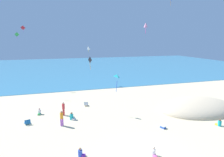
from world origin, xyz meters
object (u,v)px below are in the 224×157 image
Objects in this scene: person_6 at (81,153)px; kite_black at (90,60)px; kite_teal at (117,76)px; person_5 at (62,117)px; person_2 at (72,117)px; beach_chair_near_camera at (86,104)px; kite_red at (23,28)px; cooler_box at (163,127)px; person_0 at (219,123)px; person_3 at (154,152)px; beach_chair_far_right at (27,122)px; kite_white at (88,47)px; person_1 at (39,112)px; kite_green at (17,35)px; person_4 at (63,108)px; kite_pink at (146,25)px.

kite_black reaches higher than person_6.
person_5 is at bearing 113.15° from kite_teal.
person_2 is 1.20× the size of person_6.
kite_red is (-8.53, 14.04, 10.34)m from beach_chair_near_camera.
person_6 is (-8.46, -2.44, 0.13)m from cooler_box.
beach_chair_near_camera is 15.52m from person_0.
beach_chair_far_right is at bearing -131.13° from person_3.
beach_chair_near_camera is at bearing -102.25° from kite_white.
cooler_box is 9.76m from kite_teal.
kite_red is at bearing 18.23° from person_0.
kite_white is (5.11, 24.20, 6.87)m from person_6.
person_6 is 25.67m from kite_white.
person_3 is 30.94m from kite_red.
person_2 reaches higher than beach_chair_near_camera.
person_5 reaches higher than person_6.
person_2 is at bearing 103.45° from kite_teal.
person_6 is at bearing 140.95° from kite_teal.
person_6 is at bearing 29.46° from person_1.
kite_green reaches higher than person_1.
kite_green is 5.20m from kite_red.
kite_teal is (3.30, -7.71, 5.41)m from person_5.
kite_white is (8.54, 14.28, 6.85)m from person_1.
kite_teal reaches higher than person_0.
person_6 is (-0.07, -7.25, -0.05)m from person_2.
person_5 is (-15.25, 4.63, 0.64)m from person_0.
person_5 is at bearing 156.44° from beach_chair_near_camera.
kite_black is at bearing 45.77° from person_4.
person_4 is at bearing -169.63° from kite_black.
beach_chair_far_right is 1.07× the size of person_0.
kite_pink is 1.09× the size of kite_green.
kite_pink is (11.40, -3.96, 9.83)m from person_1.
person_0 is 0.60× the size of kite_teal.
kite_black is at bearing -165.22° from person_3.
kite_green is at bearing -161.24° from kite_white.
person_6 is at bearing -72.00° from kite_green.
cooler_box is 5.86m from person_0.
person_4 is (3.73, 1.50, 0.67)m from beach_chair_far_right.
kite_pink is 23.97m from kite_red.
kite_red reaches higher than kite_black.
kite_black is 18.70m from kite_red.
kite_white is at bearing -178.56° from person_3.
person_3 is 1.06× the size of person_6.
person_5 is at bearing 50.94° from person_0.
beach_chair_far_right is at bearing -163.32° from kite_black.
cooler_box is (12.90, -4.83, -0.12)m from beach_chair_far_right.
kite_black is at bearing 115.69° from person_5.
person_1 is at bearing -175.50° from person_2.
kite_teal is 0.87× the size of kite_white.
person_6 is (-5.25, 1.54, -0.02)m from person_3.
kite_teal is 26.19m from kite_white.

